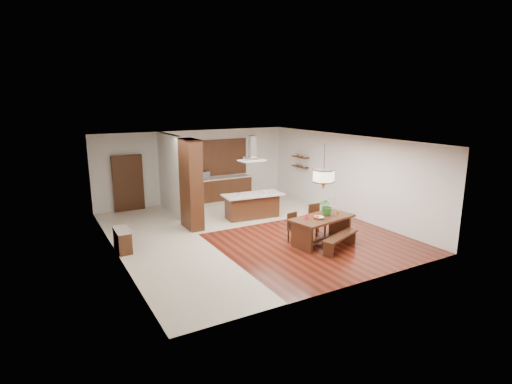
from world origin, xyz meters
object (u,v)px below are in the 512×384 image
island_cup (265,192)px  microwave (202,176)px  pendant_lantern (324,167)px  range_hood (252,148)px  dining_bench (340,242)px  dining_chair_right (317,220)px  hallway_console (123,240)px  kitchen_island (252,206)px  dining_chair_left (296,228)px  foliage_plant (327,206)px  fruit_bowl (319,218)px  dining_table (322,224)px

island_cup → microwave: bearing=110.1°
pendant_lantern → range_hood: same height
dining_bench → dining_chair_right: (0.24, 1.33, 0.26)m
hallway_console → kitchen_island: 4.79m
dining_bench → dining_chair_left: (-0.70, 1.16, 0.21)m
foliage_plant → kitchen_island: size_ratio=0.25×
island_cup → microwave: size_ratio=0.23×
hallway_console → microwave: microwave is taller
hallway_console → dining_chair_right: (5.53, -1.54, 0.16)m
dining_bench → foliage_plant: foliage_plant is taller
foliage_plant → fruit_bowl: 0.56m
fruit_bowl → island_cup: (0.13, 3.23, 0.09)m
dining_chair_left → pendant_lantern: bearing=-48.7°
dining_bench → island_cup: (-0.19, 3.81, 0.70)m
hallway_console → microwave: bearing=45.2°
hallway_console → dining_bench: 6.02m
hallway_console → pendant_lantern: 5.94m
dining_table → fruit_bowl: bearing=-152.2°
hallway_console → foliage_plant: foliage_plant is taller
microwave → fruit_bowl: bearing=-95.9°
dining_chair_left → kitchen_island: kitchen_island is taller
dining_chair_right → microwave: bearing=106.0°
fruit_bowl → island_cup: 3.24m
dining_bench → microwave: bearing=100.8°
kitchen_island → range_hood: size_ratio=2.42×
dining_bench → pendant_lantern: pendant_lantern is taller
foliage_plant → microwave: foliage_plant is taller
foliage_plant → kitchen_island: foliage_plant is taller
dining_chair_right → pendant_lantern: 1.92m
kitchen_island → microwave: size_ratio=3.89×
dining_table → kitchen_island: 3.29m
dining_bench → island_cup: bearing=92.9°
pendant_lantern → dining_bench: bearing=-79.6°
pendant_lantern → microwave: bearing=100.9°
hallway_console → range_hood: (4.67, 1.06, 2.15)m
dining_table → microwave: bearing=100.9°
dining_chair_left → island_cup: island_cup is taller
range_hood → island_cup: 1.61m
dining_bench → microwave: 7.06m
pendant_lantern → range_hood: 3.30m
island_cup → microwave: microwave is taller
dining_table → foliage_plant: (0.27, 0.11, 0.48)m
dining_chair_left → microwave: size_ratio=1.52×
island_cup → foliage_plant: bearing=-83.7°
dining_bench → kitchen_island: kitchen_island is taller
kitchen_island → island_cup: size_ratio=16.69×
dining_table → fruit_bowl: (-0.20, -0.10, 0.24)m
hallway_console → dining_bench: (5.29, -2.87, -0.10)m
foliage_plant → microwave: size_ratio=0.98×
dining_table → fruit_bowl: 0.33m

